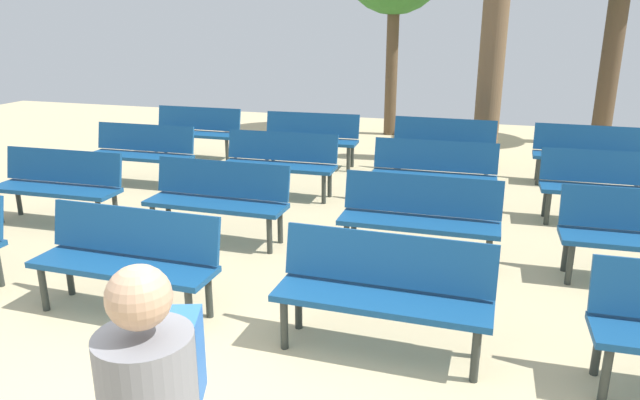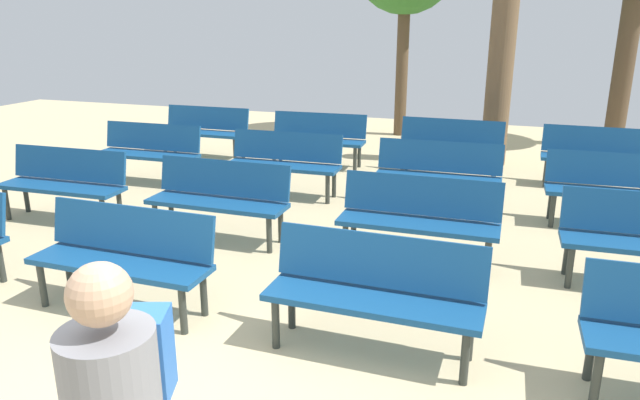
% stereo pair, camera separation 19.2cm
% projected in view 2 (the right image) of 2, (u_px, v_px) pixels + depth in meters
% --- Properties ---
extents(bench_r0_c1, '(1.60, 0.49, 0.87)m').
position_uv_depth(bench_r0_c1, '(124.00, 253.00, 4.99)').
color(bench_r0_c1, navy).
rests_on(bench_r0_c1, ground_plane).
extents(bench_r0_c2, '(1.60, 0.50, 0.87)m').
position_uv_depth(bench_r0_c2, '(375.00, 288.00, 4.34)').
color(bench_r0_c2, navy).
rests_on(bench_r0_c2, ground_plane).
extents(bench_r1_c0, '(1.62, 0.53, 0.87)m').
position_uv_depth(bench_r1_c0, '(64.00, 180.00, 7.21)').
color(bench_r1_c0, navy).
rests_on(bench_r1_c0, ground_plane).
extents(bench_r1_c1, '(1.60, 0.48, 0.87)m').
position_uv_depth(bench_r1_c1, '(220.00, 195.00, 6.59)').
color(bench_r1_c1, navy).
rests_on(bench_r1_c1, ground_plane).
extents(bench_r1_c2, '(1.61, 0.50, 0.87)m').
position_uv_depth(bench_r1_c2, '(419.00, 215.00, 5.93)').
color(bench_r1_c2, navy).
rests_on(bench_r1_c2, ground_plane).
extents(bench_r2_c0, '(1.61, 0.52, 0.87)m').
position_uv_depth(bench_r2_c0, '(149.00, 149.00, 8.88)').
color(bench_r2_c0, navy).
rests_on(bench_r2_c0, ground_plane).
extents(bench_r2_c1, '(1.62, 0.54, 0.87)m').
position_uv_depth(bench_r2_c1, '(284.00, 160.00, 8.22)').
color(bench_r2_c1, navy).
rests_on(bench_r2_c1, ground_plane).
extents(bench_r2_c2, '(1.61, 0.53, 0.87)m').
position_uv_depth(bench_r2_c2, '(438.00, 171.00, 7.61)').
color(bench_r2_c2, navy).
rests_on(bench_r2_c2, ground_plane).
extents(bench_r2_c3, '(1.62, 0.54, 0.87)m').
position_uv_depth(bench_r2_c3, '(617.00, 186.00, 6.95)').
color(bench_r2_c3, navy).
rests_on(bench_r2_c3, ground_plane).
extents(bench_r3_c0, '(1.60, 0.49, 0.87)m').
position_uv_depth(bench_r3_c0, '(205.00, 128.00, 10.53)').
color(bench_r3_c0, navy).
rests_on(bench_r3_c0, ground_plane).
extents(bench_r3_c1, '(1.62, 0.56, 0.87)m').
position_uv_depth(bench_r3_c1, '(318.00, 136.00, 9.85)').
color(bench_r3_c1, navy).
rests_on(bench_r3_c1, ground_plane).
extents(bench_r3_c2, '(1.61, 0.50, 0.87)m').
position_uv_depth(bench_r3_c2, '(450.00, 144.00, 9.25)').
color(bench_r3_c2, navy).
rests_on(bench_r3_c2, ground_plane).
extents(bench_r3_c3, '(1.60, 0.50, 0.87)m').
position_uv_depth(bench_r3_c3, '(599.00, 154.00, 8.58)').
color(bench_r3_c3, navy).
rests_on(bench_r3_c3, ground_plane).
extents(tree_2, '(0.42, 0.42, 3.56)m').
position_uv_depth(tree_2, '(501.00, 57.00, 9.57)').
color(tree_2, brown).
rests_on(tree_2, ground_plane).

